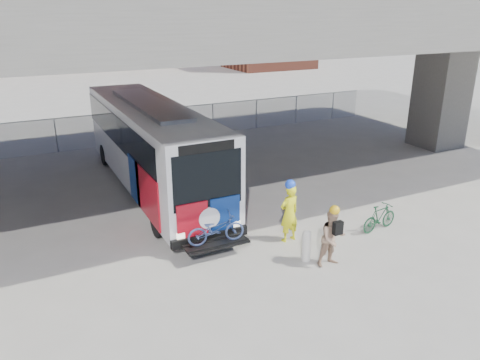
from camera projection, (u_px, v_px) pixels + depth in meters
ground at (244, 220)px, 16.95m from camera, size 160.00×160.00×0.00m
bus at (151, 140)px, 19.20m from camera, size 2.67×12.95×3.69m
overpass at (198, 26)px, 18.05m from camera, size 40.00×16.00×7.95m
chainlink_fence at (148, 117)px, 26.52m from camera, size 30.00×0.06×30.00m
brick_buildings at (71, 24)px, 56.07m from camera, size 54.00×22.00×12.00m
bollard at (306, 244)px, 14.03m from camera, size 0.27×0.27×1.02m
cyclist_hivis at (289, 212)px, 15.09m from camera, size 0.77×0.56×2.13m
cyclist_tan at (333, 237)px, 13.67m from camera, size 0.86×0.68×1.91m
bike_parked at (380, 217)px, 15.99m from camera, size 1.62×0.65×0.95m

